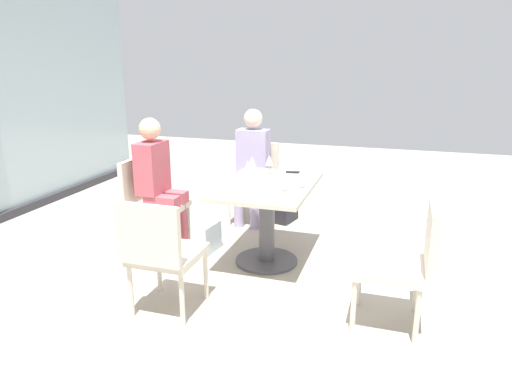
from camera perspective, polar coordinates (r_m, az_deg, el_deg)
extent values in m
plane|color=#A89E8E|center=(4.23, 1.31, -8.61)|extent=(12.00, 12.00, 0.00)
cube|color=#BCB29E|center=(3.98, 1.37, 0.74)|extent=(1.13, 0.78, 0.04)
cylinder|color=#4C4C51|center=(4.09, 1.34, -4.20)|extent=(0.14, 0.14, 0.69)
cylinder|color=#4C4C51|center=(4.22, 1.31, -8.46)|extent=(0.56, 0.56, 0.02)
cube|color=beige|center=(4.47, -11.90, -1.79)|extent=(0.46, 0.46, 0.06)
cube|color=beige|center=(4.53, -14.83, 1.42)|extent=(0.46, 0.05, 0.42)
cylinder|color=beige|center=(4.29, -10.68, -5.70)|extent=(0.04, 0.04, 0.39)
cylinder|color=beige|center=(4.62, -8.36, -3.97)|extent=(0.04, 0.04, 0.39)
cylinder|color=beige|center=(4.48, -15.22, -5.01)|extent=(0.04, 0.04, 0.39)
cylinder|color=beige|center=(4.80, -12.67, -3.41)|extent=(0.04, 0.04, 0.39)
cube|color=beige|center=(5.08, -0.52, 0.75)|extent=(0.46, 0.46, 0.06)
cube|color=beige|center=(5.26, 0.32, 3.96)|extent=(0.05, 0.46, 0.42)
cylinder|color=beige|center=(5.03, -3.39, -2.12)|extent=(0.04, 0.04, 0.39)
cylinder|color=beige|center=(4.91, 0.98, -2.57)|extent=(0.04, 0.04, 0.39)
cylinder|color=beige|center=(5.39, -1.87, -0.85)|extent=(0.04, 0.04, 0.39)
cylinder|color=beige|center=(5.27, 2.23, -1.24)|extent=(0.04, 0.04, 0.39)
cube|color=beige|center=(3.27, 16.12, -8.95)|extent=(0.46, 0.46, 0.06)
cube|color=beige|center=(3.18, 20.97, -5.38)|extent=(0.46, 0.05, 0.42)
cylinder|color=beige|center=(3.55, 12.68, -10.62)|extent=(0.04, 0.04, 0.39)
cylinder|color=beige|center=(3.20, 11.98, -13.76)|extent=(0.04, 0.04, 0.39)
cylinder|color=beige|center=(3.55, 19.24, -11.18)|extent=(0.04, 0.04, 0.39)
cylinder|color=beige|center=(3.19, 19.35, -14.39)|extent=(0.04, 0.04, 0.39)
cube|color=beige|center=(3.40, -10.86, -7.58)|extent=(0.46, 0.46, 0.06)
cube|color=beige|center=(3.11, -13.27, -5.24)|extent=(0.05, 0.46, 0.42)
cylinder|color=beige|center=(3.57, -6.26, -10.13)|extent=(0.04, 0.04, 0.39)
cylinder|color=beige|center=(3.74, -11.95, -9.15)|extent=(0.04, 0.04, 0.39)
cylinder|color=beige|center=(3.25, -9.16, -13.05)|extent=(0.04, 0.04, 0.39)
cylinder|color=beige|center=(3.43, -15.27, -11.77)|extent=(0.04, 0.04, 0.39)
cylinder|color=#B24C56|center=(4.38, -10.31, -4.79)|extent=(0.11, 0.11, 0.45)
cube|color=#B24C56|center=(4.33, -11.61, -1.17)|extent=(0.13, 0.32, 0.11)
cylinder|color=#B24C56|center=(4.53, -9.25, -4.03)|extent=(0.11, 0.11, 0.45)
cube|color=#B24C56|center=(4.48, -10.51, -0.52)|extent=(0.13, 0.32, 0.11)
cube|color=#B24C56|center=(4.39, -12.75, 3.00)|extent=(0.34, 0.20, 0.48)
sphere|color=#D8AD8C|center=(4.33, -13.05, 7.64)|extent=(0.20, 0.20, 0.20)
cylinder|color=#9E93B7|center=(5.01, -2.12, -1.83)|extent=(0.11, 0.11, 0.45)
cube|color=#9E93B7|center=(5.01, -1.78, 1.53)|extent=(0.32, 0.13, 0.11)
cylinder|color=#9E93B7|center=(4.95, -0.16, -2.03)|extent=(0.11, 0.11, 0.45)
cube|color=#9E93B7|center=(4.96, 0.18, 1.38)|extent=(0.32, 0.13, 0.11)
cube|color=#9E93B7|center=(5.04, -0.35, 5.06)|extent=(0.20, 0.34, 0.48)
sphere|color=beige|center=(4.98, -0.36, 9.12)|extent=(0.20, 0.20, 0.20)
cylinder|color=silver|center=(4.24, -0.50, 2.00)|extent=(0.06, 0.06, 0.00)
cylinder|color=silver|center=(4.23, -0.50, 2.60)|extent=(0.01, 0.01, 0.08)
cone|color=silver|center=(4.21, -0.50, 3.79)|extent=(0.07, 0.07, 0.09)
cylinder|color=silver|center=(3.74, 3.58, 0.01)|extent=(0.06, 0.06, 0.00)
cylinder|color=silver|center=(3.73, 3.59, 0.67)|extent=(0.01, 0.01, 0.08)
cone|color=silver|center=(3.70, 3.62, 2.02)|extent=(0.07, 0.07, 0.09)
cylinder|color=silver|center=(4.08, -1.04, 1.41)|extent=(0.06, 0.06, 0.00)
cylinder|color=silver|center=(4.06, -1.04, 2.02)|extent=(0.01, 0.01, 0.08)
cone|color=silver|center=(4.04, -1.05, 3.26)|extent=(0.07, 0.07, 0.09)
cylinder|color=silver|center=(3.86, 5.63, 0.46)|extent=(0.06, 0.06, 0.00)
cylinder|color=silver|center=(3.84, 5.65, 1.11)|extent=(0.01, 0.01, 0.08)
cone|color=silver|center=(3.82, 5.69, 2.41)|extent=(0.07, 0.07, 0.09)
cylinder|color=silver|center=(4.31, 1.64, 2.22)|extent=(0.06, 0.06, 0.00)
cylinder|color=silver|center=(4.30, 1.64, 2.80)|extent=(0.01, 0.01, 0.08)
cone|color=silver|center=(4.28, 1.65, 3.98)|extent=(0.07, 0.07, 0.09)
cylinder|color=white|center=(3.65, -5.08, 0.29)|extent=(0.08, 0.08, 0.09)
cube|color=black|center=(4.39, 4.60, 2.46)|extent=(0.10, 0.16, 0.01)
cube|color=silver|center=(4.41, -6.14, -5.63)|extent=(0.32, 0.20, 0.28)
cube|color=#232328|center=(5.20, 3.78, -2.17)|extent=(0.33, 0.23, 0.28)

